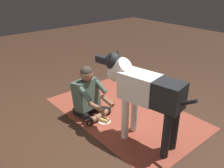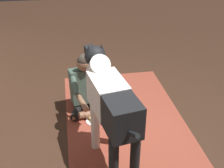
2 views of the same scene
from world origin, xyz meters
name	(u,v)px [view 2 (image 2 of 2)]	position (x,y,z in m)	size (l,w,h in m)	color
ground_plane	(126,128)	(0.00, 0.00, 0.00)	(14.29, 14.29, 0.00)	#3F281B
area_rug	(125,118)	(0.21, -0.03, 0.00)	(2.55, 1.56, 0.01)	#964230
person_sitting_on_floor	(86,88)	(0.54, 0.45, 0.34)	(0.68, 0.57, 0.84)	black
large_dog	(110,100)	(-0.45, 0.28, 0.76)	(1.47, 0.45, 1.18)	white
hot_dog_on_plate	(93,120)	(0.21, 0.40, 0.03)	(0.20, 0.20, 0.06)	white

